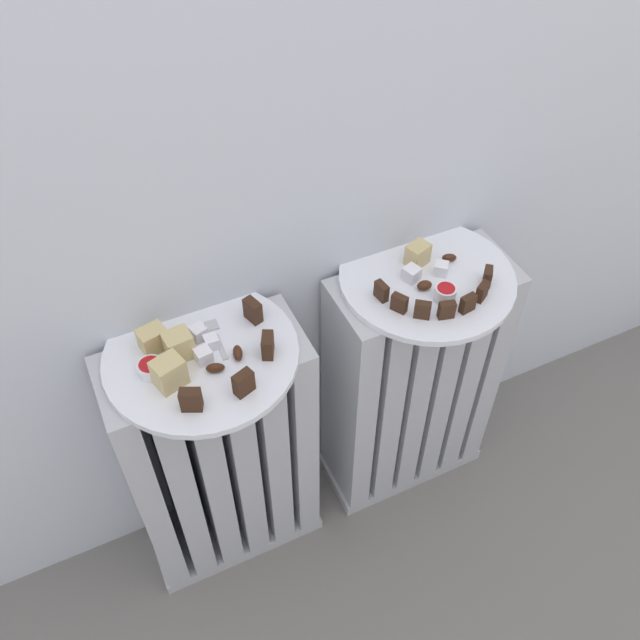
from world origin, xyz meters
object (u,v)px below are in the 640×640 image
(plate_right, at_px, (427,278))
(radiator_right, at_px, (410,385))
(radiator_left, at_px, (222,458))
(fork, at_px, (216,336))
(jam_bowl_left, at_px, (151,368))
(plate_left, at_px, (201,355))
(jam_bowl_right, at_px, (445,293))

(plate_right, bearing_deg, radiator_right, 0.00)
(radiator_left, bearing_deg, fork, 32.14)
(jam_bowl_left, bearing_deg, radiator_right, 0.77)
(plate_right, height_order, fork, fork)
(radiator_left, height_order, plate_left, plate_left)
(jam_bowl_left, bearing_deg, plate_right, 0.77)
(radiator_right, distance_m, jam_bowl_left, 0.59)
(plate_right, distance_m, fork, 0.38)
(plate_left, distance_m, fork, 0.04)
(radiator_left, height_order, plate_right, plate_right)
(radiator_left, relative_size, jam_bowl_right, 16.29)
(fork, bearing_deg, jam_bowl_left, -166.41)
(radiator_left, xyz_separation_m, fork, (0.03, 0.02, 0.31))
(plate_right, distance_m, jam_bowl_right, 0.07)
(radiator_left, height_order, fork, fork)
(radiator_left, bearing_deg, jam_bowl_right, -8.69)
(jam_bowl_left, xyz_separation_m, jam_bowl_right, (0.49, -0.06, 0.00))
(radiator_left, relative_size, fork, 6.65)
(plate_right, xyz_separation_m, jam_bowl_right, (-0.00, -0.06, 0.02))
(plate_left, bearing_deg, jam_bowl_right, -8.69)
(radiator_right, xyz_separation_m, plate_left, (-0.41, 0.00, 0.31))
(fork, bearing_deg, jam_bowl_right, -12.49)
(jam_bowl_right, xyz_separation_m, fork, (-0.38, 0.08, -0.01))
(plate_left, relative_size, jam_bowl_right, 8.51)
(radiator_left, xyz_separation_m, jam_bowl_right, (0.41, -0.06, 0.33))
(plate_left, xyz_separation_m, jam_bowl_left, (-0.08, -0.01, 0.02))
(radiator_left, bearing_deg, plate_left, 0.00)
(jam_bowl_left, distance_m, fork, 0.12)
(plate_right, bearing_deg, jam_bowl_right, -94.44)
(plate_left, height_order, jam_bowl_left, jam_bowl_left)
(radiator_right, height_order, fork, fork)
(radiator_left, distance_m, jam_bowl_right, 0.53)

